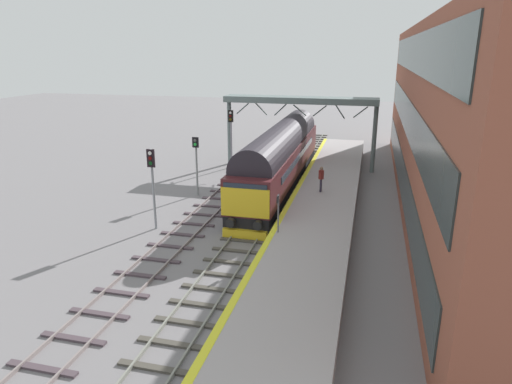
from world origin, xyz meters
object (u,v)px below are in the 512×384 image
at_px(signal_post_far, 231,131).
at_px(waiting_passenger, 321,177).
at_px(signal_post_near, 153,179).
at_px(signal_post_mid, 196,159).
at_px(platform_number_sign, 278,208).
at_px(diesel_locomotive, 281,155).

xyz_separation_m(signal_post_far, waiting_passenger, (8.61, -8.49, -1.15)).
xyz_separation_m(signal_post_near, signal_post_mid, (-0.00, 6.56, -0.38)).
relative_size(signal_post_near, platform_number_sign, 2.38).
relative_size(diesel_locomotive, signal_post_far, 4.01).
height_order(diesel_locomotive, waiting_passenger, diesel_locomotive).
distance_m(diesel_locomotive, platform_number_sign, 10.95).
bearing_deg(platform_number_sign, waiting_passenger, 80.01).
relative_size(signal_post_near, signal_post_far, 0.94).
height_order(diesel_locomotive, signal_post_near, diesel_locomotive).
relative_size(signal_post_mid, waiting_passenger, 2.50).
bearing_deg(waiting_passenger, platform_number_sign, 169.48).
xyz_separation_m(diesel_locomotive, signal_post_mid, (-5.31, -2.99, 0.09)).
bearing_deg(signal_post_far, platform_number_sign, -65.31).
distance_m(platform_number_sign, waiting_passenger, 7.53).
bearing_deg(waiting_passenger, signal_post_far, 44.89).
xyz_separation_m(signal_post_mid, platform_number_sign, (7.31, -7.78, -0.28)).
bearing_deg(signal_post_mid, signal_post_far, 90.00).
bearing_deg(diesel_locomotive, signal_post_near, -119.08).
bearing_deg(platform_number_sign, signal_post_mid, 133.22).
relative_size(platform_number_sign, waiting_passenger, 1.18).
xyz_separation_m(diesel_locomotive, platform_number_sign, (2.00, -10.76, -0.19)).
relative_size(signal_post_near, signal_post_mid, 1.12).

